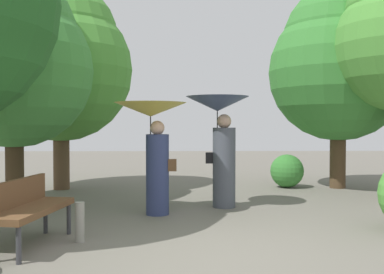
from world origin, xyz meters
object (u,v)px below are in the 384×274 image
object	(u,v)px
person_left	(153,133)
path_marker_post	(80,222)
person_right	(220,130)
tree_mid_right	(339,62)
tree_far_back	(13,58)
park_bench	(27,206)
tree_mid_left	(61,60)

from	to	relation	value
person_left	path_marker_post	xyz separation A→B (m)	(-0.83, -1.75, -1.11)
person_left	person_right	bearing A→B (deg)	-53.97
tree_mid_right	tree_far_back	size ratio (longest dim) A/B	1.08
person_right	tree_far_back	size ratio (longest dim) A/B	0.46
person_right	tree_far_back	distance (m)	4.18
park_bench	tree_far_back	bearing A→B (deg)	31.69
person_left	path_marker_post	distance (m)	2.23
park_bench	tree_mid_left	distance (m)	5.58
tree_mid_left	person_left	bearing A→B (deg)	-51.45
person_right	park_bench	distance (m)	3.79
person_left	tree_far_back	world-z (taller)	tree_far_back
person_left	path_marker_post	world-z (taller)	person_left
person_left	tree_mid_left	xyz separation A→B (m)	(-2.35, 2.95, 1.65)
park_bench	path_marker_post	xyz separation A→B (m)	(0.60, 0.20, -0.25)
tree_far_back	person_left	bearing A→B (deg)	-22.22
person_left	park_bench	world-z (taller)	person_left
person_right	path_marker_post	world-z (taller)	person_right
tree_mid_left	tree_mid_right	size ratio (longest dim) A/B	1.01
person_left	tree_mid_right	size ratio (longest dim) A/B	0.39
park_bench	path_marker_post	size ratio (longest dim) A/B	3.01
person_left	tree_far_back	size ratio (longest dim) A/B	0.42
person_right	tree_far_back	world-z (taller)	tree_far_back
tree_mid_left	path_marker_post	world-z (taller)	tree_mid_left
person_left	tree_far_back	bearing A→B (deg)	75.11
tree_mid_left	person_right	bearing A→B (deg)	-33.14
park_bench	tree_mid_right	size ratio (longest dim) A/B	0.32
park_bench	tree_far_back	xyz separation A→B (m)	(-1.31, 3.07, 2.28)
tree_mid_left	park_bench	bearing A→B (deg)	-79.38
person_left	park_bench	size ratio (longest dim) A/B	1.21
person_right	path_marker_post	bearing A→B (deg)	147.43
tree_mid_right	path_marker_post	world-z (taller)	tree_mid_right
person_left	park_bench	distance (m)	2.57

